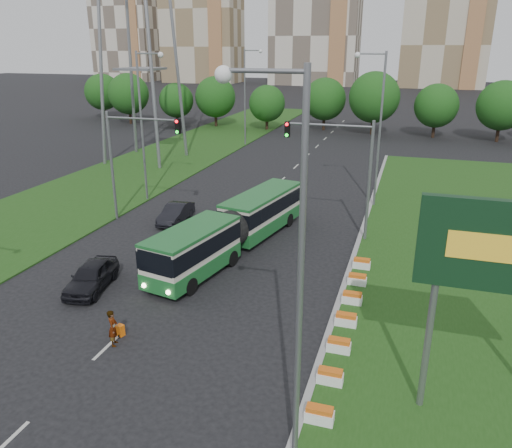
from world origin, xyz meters
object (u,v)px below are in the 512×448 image
(traffic_mast_median, at_px, (345,161))
(pedestrian, at_px, (113,328))
(articulated_bus, at_px, (232,227))
(car_left_far, at_px, (176,213))
(shopping_trolley, at_px, (120,330))
(car_left_near, at_px, (91,276))
(traffic_mast_left, at_px, (130,150))

(traffic_mast_median, bearing_deg, pedestrian, -115.53)
(articulated_bus, bearing_deg, pedestrian, -84.80)
(pedestrian, bearing_deg, car_left_far, -5.09)
(shopping_trolley, bearing_deg, car_left_near, 152.33)
(car_left_near, bearing_deg, shopping_trolley, -52.96)
(articulated_bus, height_order, car_left_near, articulated_bus)
(car_left_far, relative_size, shopping_trolley, 7.83)
(car_left_near, relative_size, shopping_trolley, 8.10)
(traffic_mast_median, bearing_deg, car_left_far, -178.37)
(pedestrian, height_order, shopping_trolley, pedestrian)
(car_left_near, height_order, shopping_trolley, car_left_near)
(articulated_bus, relative_size, car_left_near, 3.55)
(traffic_mast_left, bearing_deg, shopping_trolley, -62.11)
(traffic_mast_median, bearing_deg, traffic_mast_left, -176.23)
(traffic_mast_left, distance_m, pedestrian, 17.25)
(traffic_mast_median, relative_size, shopping_trolley, 14.99)
(articulated_bus, bearing_deg, traffic_mast_median, 44.85)
(car_left_far, bearing_deg, pedestrian, -76.89)
(articulated_bus, bearing_deg, traffic_mast_left, 171.75)
(traffic_mast_left, height_order, shopping_trolley, traffic_mast_left)
(articulated_bus, xyz_separation_m, shopping_trolley, (-1.40, -10.94, -1.28))
(pedestrian, bearing_deg, traffic_mast_median, -47.16)
(articulated_bus, distance_m, car_left_far, 7.04)
(traffic_mast_left, bearing_deg, articulated_bus, -19.62)
(car_left_far, distance_m, pedestrian, 16.14)
(traffic_mast_median, xyz_separation_m, car_left_near, (-11.66, -11.49, -4.61))
(articulated_bus, distance_m, pedestrian, 11.74)
(car_left_near, xyz_separation_m, car_left_far, (-0.48, 11.15, -0.05))
(shopping_trolley, bearing_deg, car_left_far, 121.41)
(traffic_mast_left, distance_m, articulated_bus, 10.15)
(traffic_mast_median, relative_size, articulated_bus, 0.52)
(traffic_mast_median, bearing_deg, car_left_near, -135.42)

